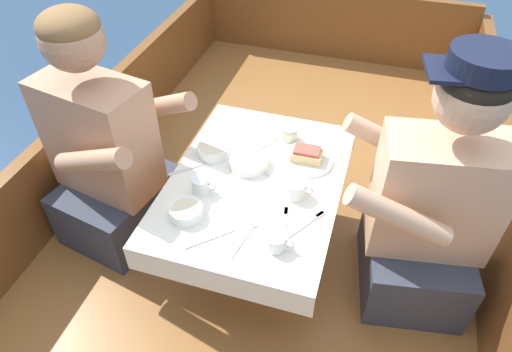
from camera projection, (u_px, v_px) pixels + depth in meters
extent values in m
plane|color=navy|center=(260.00, 277.00, 2.16)|extent=(60.00, 60.00, 0.00)
cube|color=brown|center=(260.00, 260.00, 2.07)|extent=(1.87, 3.60, 0.27)
cube|color=brown|center=(67.00, 166.00, 2.04)|extent=(0.06, 3.60, 0.40)
cube|color=brown|center=(501.00, 263.00, 1.65)|extent=(0.06, 3.60, 0.40)
cube|color=brown|center=(336.00, 24.00, 3.07)|extent=(1.75, 0.06, 0.46)
cylinder|color=#B2B2B7|center=(256.00, 221.00, 1.80)|extent=(0.07, 0.07, 0.40)
cube|color=brown|center=(256.00, 183.00, 1.66)|extent=(0.58, 0.81, 0.02)
cube|color=white|center=(256.00, 180.00, 1.65)|extent=(0.61, 0.84, 0.00)
cube|color=white|center=(216.00, 282.00, 1.39)|extent=(0.61, 0.00, 0.10)
cube|color=white|center=(284.00, 127.00, 1.98)|extent=(0.61, 0.00, 0.10)
cube|color=#333847|center=(119.00, 204.00, 1.96)|extent=(0.44, 0.50, 0.26)
cube|color=tan|center=(100.00, 137.00, 1.72)|extent=(0.44, 0.29, 0.47)
sphere|color=tan|center=(72.00, 40.00, 1.46)|extent=(0.21, 0.21, 0.21)
ellipsoid|color=brown|center=(68.00, 26.00, 1.42)|extent=(0.20, 0.20, 0.12)
cylinder|color=tan|center=(159.00, 107.00, 1.73)|extent=(0.34, 0.13, 0.21)
cylinder|color=tan|center=(92.00, 161.00, 1.50)|extent=(0.34, 0.13, 0.21)
cube|color=#333847|center=(412.00, 260.00, 1.74)|extent=(0.43, 0.49, 0.26)
cube|color=tan|center=(436.00, 195.00, 1.51)|extent=(0.43, 0.28, 0.44)
sphere|color=tan|center=(473.00, 97.00, 1.25)|extent=(0.21, 0.21, 0.21)
ellipsoid|color=black|center=(478.00, 82.00, 1.22)|extent=(0.20, 0.20, 0.12)
cylinder|color=tan|center=(398.00, 216.00, 1.34)|extent=(0.34, 0.12, 0.21)
cylinder|color=tan|center=(389.00, 142.00, 1.61)|extent=(0.34, 0.12, 0.21)
cylinder|color=black|center=(486.00, 61.00, 1.18)|extent=(0.19, 0.19, 0.06)
cube|color=black|center=(445.00, 69.00, 1.21)|extent=(0.12, 0.16, 0.01)
cylinder|color=white|center=(306.00, 160.00, 1.73)|extent=(0.20, 0.20, 0.01)
cylinder|color=white|center=(256.00, 134.00, 1.85)|extent=(0.18, 0.18, 0.01)
cube|color=#E0BC7F|center=(307.00, 155.00, 1.71)|extent=(0.12, 0.08, 0.04)
cube|color=#B74C3D|center=(307.00, 150.00, 1.69)|extent=(0.10, 0.07, 0.01)
cylinder|color=white|center=(186.00, 212.00, 1.51)|extent=(0.11, 0.11, 0.04)
cylinder|color=beige|center=(186.00, 209.00, 1.50)|extent=(0.09, 0.09, 0.02)
cylinder|color=white|center=(213.00, 150.00, 1.75)|extent=(0.13, 0.13, 0.04)
cylinder|color=beige|center=(213.00, 148.00, 1.74)|extent=(0.10, 0.10, 0.02)
cylinder|color=white|center=(249.00, 162.00, 1.69)|extent=(0.14, 0.14, 0.04)
cylinder|color=beige|center=(249.00, 160.00, 1.69)|extent=(0.12, 0.12, 0.02)
cylinder|color=white|center=(295.00, 189.00, 1.57)|extent=(0.08, 0.08, 0.06)
torus|color=white|center=(309.00, 191.00, 1.56)|extent=(0.04, 0.01, 0.04)
cylinder|color=#3D2314|center=(295.00, 185.00, 1.56)|extent=(0.06, 0.06, 0.01)
cylinder|color=white|center=(276.00, 242.00, 1.40)|extent=(0.07, 0.07, 0.05)
torus|color=white|center=(289.00, 244.00, 1.39)|extent=(0.04, 0.01, 0.04)
cylinder|color=#3D2314|center=(276.00, 238.00, 1.39)|extent=(0.06, 0.06, 0.01)
cylinder|color=white|center=(201.00, 185.00, 1.59)|extent=(0.06, 0.06, 0.06)
torus|color=white|center=(212.00, 187.00, 1.58)|extent=(0.04, 0.01, 0.04)
cylinder|color=#3D2314|center=(200.00, 181.00, 1.57)|extent=(0.05, 0.05, 0.01)
cylinder|color=silver|center=(289.00, 133.00, 1.81)|extent=(0.06, 0.06, 0.05)
cylinder|color=beige|center=(289.00, 133.00, 1.81)|extent=(0.07, 0.07, 0.03)
cube|color=silver|center=(284.00, 226.00, 1.48)|extent=(0.04, 0.17, 0.00)
cube|color=silver|center=(286.00, 211.00, 1.53)|extent=(0.03, 0.04, 0.00)
cube|color=silver|center=(305.00, 224.00, 1.49)|extent=(0.10, 0.15, 0.00)
cube|color=silver|center=(320.00, 214.00, 1.52)|extent=(0.04, 0.04, 0.00)
cube|color=silver|center=(274.00, 179.00, 1.65)|extent=(0.16, 0.09, 0.00)
ellipsoid|color=silver|center=(260.00, 169.00, 1.69)|extent=(0.04, 0.02, 0.01)
cube|color=silver|center=(209.00, 239.00, 1.44)|extent=(0.13, 0.13, 0.00)
cube|color=silver|center=(243.00, 239.00, 1.44)|extent=(0.04, 0.17, 0.00)
ellipsoid|color=silver|center=(253.00, 224.00, 1.49)|extent=(0.04, 0.02, 0.01)
cube|color=silver|center=(190.00, 168.00, 1.69)|extent=(0.13, 0.13, 0.00)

